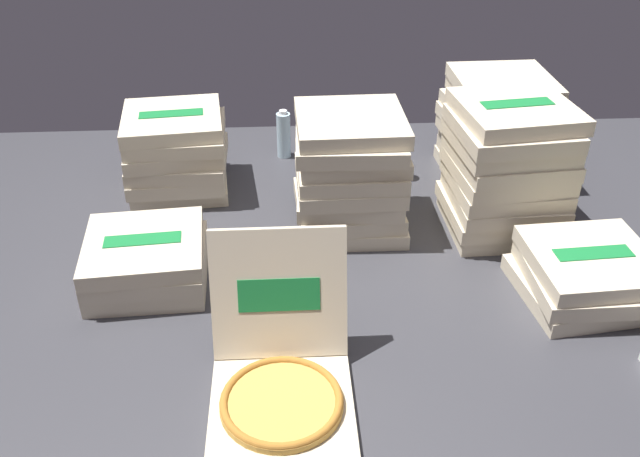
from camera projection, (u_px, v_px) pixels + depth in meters
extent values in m
cube|color=#38383D|center=(339.00, 285.00, 2.17)|extent=(3.20, 2.40, 0.02)
cube|color=beige|center=(282.00, 409.00, 1.70)|extent=(0.35, 0.35, 0.03)
cylinder|color=gold|center=(282.00, 403.00, 1.69)|extent=(0.30, 0.30, 0.02)
torus|color=#B1712A|center=(282.00, 400.00, 1.68)|extent=(0.30, 0.30, 0.02)
cube|color=beige|center=(279.00, 293.00, 1.79)|extent=(0.35, 0.13, 0.35)
cube|color=#197A38|center=(279.00, 295.00, 1.78)|extent=(0.21, 0.03, 0.09)
cube|color=beige|center=(579.00, 288.00, 2.10)|extent=(0.40, 0.40, 0.05)
cube|color=beige|center=(588.00, 277.00, 2.06)|extent=(0.36, 0.36, 0.05)
cube|color=beige|center=(592.00, 260.00, 2.04)|extent=(0.38, 0.38, 0.05)
cube|color=#197A38|center=(593.00, 253.00, 2.03)|extent=(0.23, 0.08, 0.00)
cube|color=beige|center=(352.00, 218.00, 2.44)|extent=(0.36, 0.36, 0.05)
cube|color=beige|center=(348.00, 205.00, 2.41)|extent=(0.37, 0.37, 0.05)
cube|color=#197A38|center=(348.00, 198.00, 2.40)|extent=(0.23, 0.07, 0.00)
cube|color=beige|center=(349.00, 191.00, 2.39)|extent=(0.37, 0.37, 0.05)
cube|color=#197A38|center=(349.00, 185.00, 2.38)|extent=(0.23, 0.07, 0.00)
cube|color=beige|center=(349.00, 180.00, 2.35)|extent=(0.36, 0.36, 0.05)
cube|color=beige|center=(350.00, 166.00, 2.33)|extent=(0.36, 0.36, 0.05)
cube|color=#197A38|center=(350.00, 159.00, 2.32)|extent=(0.23, 0.07, 0.00)
cube|color=beige|center=(351.00, 151.00, 2.31)|extent=(0.36, 0.36, 0.05)
cube|color=beige|center=(350.00, 139.00, 2.27)|extent=(0.36, 0.36, 0.05)
cube|color=#197A38|center=(350.00, 131.00, 2.26)|extent=(0.23, 0.07, 0.00)
cube|color=beige|center=(351.00, 123.00, 2.26)|extent=(0.36, 0.36, 0.05)
cube|color=beige|center=(498.00, 220.00, 2.43)|extent=(0.37, 0.37, 0.05)
cube|color=beige|center=(498.00, 209.00, 2.39)|extent=(0.37, 0.37, 0.05)
cube|color=#197A38|center=(499.00, 202.00, 2.38)|extent=(0.23, 0.07, 0.00)
cube|color=beige|center=(504.00, 197.00, 2.36)|extent=(0.36, 0.36, 0.05)
cube|color=#197A38|center=(505.00, 190.00, 2.34)|extent=(0.23, 0.07, 0.00)
cube|color=beige|center=(505.00, 183.00, 2.34)|extent=(0.37, 0.37, 0.05)
cube|color=#197A38|center=(506.00, 176.00, 2.32)|extent=(0.23, 0.08, 0.00)
cube|color=beige|center=(506.00, 169.00, 2.31)|extent=(0.39, 0.39, 0.05)
cube|color=#197A38|center=(507.00, 162.00, 2.30)|extent=(0.24, 0.08, 0.00)
cube|color=beige|center=(509.00, 156.00, 2.28)|extent=(0.39, 0.39, 0.05)
cube|color=beige|center=(509.00, 141.00, 2.26)|extent=(0.39, 0.39, 0.05)
cube|color=#197A38|center=(510.00, 134.00, 2.24)|extent=(0.24, 0.09, 0.00)
cube|color=beige|center=(512.00, 128.00, 2.22)|extent=(0.39, 0.39, 0.05)
cube|color=#197A38|center=(513.00, 120.00, 2.21)|extent=(0.24, 0.08, 0.00)
cube|color=beige|center=(516.00, 111.00, 2.21)|extent=(0.39, 0.39, 0.05)
cube|color=#197A38|center=(517.00, 103.00, 2.20)|extent=(0.24, 0.09, 0.00)
cube|color=beige|center=(181.00, 181.00, 2.67)|extent=(0.38, 0.38, 0.05)
cube|color=#197A38|center=(180.00, 175.00, 2.65)|extent=(0.24, 0.08, 0.00)
cube|color=beige|center=(179.00, 171.00, 2.63)|extent=(0.37, 0.37, 0.05)
cube|color=#197A38|center=(178.00, 165.00, 2.61)|extent=(0.23, 0.07, 0.00)
cube|color=beige|center=(179.00, 159.00, 2.60)|extent=(0.36, 0.36, 0.05)
cube|color=#197A38|center=(178.00, 153.00, 2.59)|extent=(0.23, 0.07, 0.00)
cube|color=beige|center=(174.00, 146.00, 2.58)|extent=(0.39, 0.39, 0.05)
cube|color=#197A38|center=(173.00, 140.00, 2.56)|extent=(0.24, 0.09, 0.00)
cube|color=beige|center=(176.00, 134.00, 2.55)|extent=(0.37, 0.37, 0.05)
cube|color=beige|center=(172.00, 120.00, 2.53)|extent=(0.39, 0.39, 0.05)
cube|color=#197A38|center=(171.00, 114.00, 2.51)|extent=(0.24, 0.09, 0.00)
cube|color=beige|center=(488.00, 167.00, 2.76)|extent=(0.37, 0.37, 0.05)
cube|color=#197A38|center=(489.00, 161.00, 2.75)|extent=(0.23, 0.08, 0.00)
cube|color=beige|center=(493.00, 156.00, 2.74)|extent=(0.39, 0.39, 0.05)
cube|color=#197A38|center=(494.00, 150.00, 2.72)|extent=(0.24, 0.09, 0.00)
cube|color=beige|center=(495.00, 145.00, 2.70)|extent=(0.39, 0.39, 0.05)
cube|color=beige|center=(493.00, 134.00, 2.67)|extent=(0.38, 0.38, 0.05)
cube|color=beige|center=(494.00, 121.00, 2.65)|extent=(0.40, 0.40, 0.05)
cube|color=#197A38|center=(495.00, 114.00, 2.63)|extent=(0.24, 0.09, 0.00)
cube|color=beige|center=(499.00, 108.00, 2.62)|extent=(0.40, 0.40, 0.05)
cube|color=beige|center=(503.00, 95.00, 2.60)|extent=(0.36, 0.36, 0.05)
cube|color=beige|center=(504.00, 83.00, 2.56)|extent=(0.36, 0.36, 0.05)
cube|color=beige|center=(149.00, 273.00, 2.16)|extent=(0.37, 0.37, 0.05)
cube|color=beige|center=(147.00, 260.00, 2.13)|extent=(0.37, 0.37, 0.05)
cube|color=beige|center=(144.00, 247.00, 2.10)|extent=(0.38, 0.38, 0.05)
cube|color=#197A38|center=(143.00, 239.00, 2.09)|extent=(0.23, 0.08, 0.00)
cylinder|color=#B7BABF|center=(357.00, 148.00, 2.83)|extent=(0.31, 0.31, 0.12)
cylinder|color=silver|center=(284.00, 135.00, 2.86)|extent=(0.06, 0.06, 0.19)
cylinder|color=white|center=(283.00, 112.00, 2.80)|extent=(0.03, 0.03, 0.02)
cylinder|color=silver|center=(361.00, 168.00, 2.61)|extent=(0.06, 0.06, 0.19)
cylinder|color=white|center=(362.00, 143.00, 2.56)|extent=(0.03, 0.03, 0.02)
cylinder|color=silver|center=(396.00, 156.00, 2.69)|extent=(0.06, 0.06, 0.19)
cylinder|color=blue|center=(397.00, 132.00, 2.64)|extent=(0.03, 0.03, 0.02)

